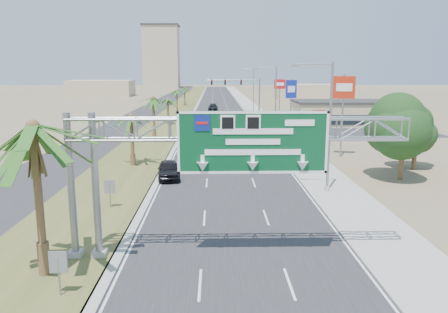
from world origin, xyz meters
The scene contains 30 objects.
road centered at (0.00, 110.00, 0.01)m, with size 12.00×300.00×0.02m, color #28282B.
sidewalk_right centered at (8.50, 110.00, 0.05)m, with size 4.00×300.00×0.10m, color #9E9B93.
median_grass centered at (-10.00, 110.00, 0.06)m, with size 7.00×300.00×0.12m, color #4D5525.
opposing_road centered at (-17.00, 110.00, 0.01)m, with size 8.00×300.00×0.02m, color #28282B.
sign_gantry centered at (-1.06, 9.93, 6.06)m, with size 16.75×1.24×7.50m.
palm_near centered at (-9.20, 8.00, 6.93)m, with size 5.70×5.70×8.35m.
palm_row_b centered at (-9.50, 32.00, 4.90)m, with size 3.99×3.99×5.95m.
palm_row_c centered at (-9.50, 48.00, 5.66)m, with size 3.99×3.99×6.75m.
palm_row_d centered at (-9.50, 66.00, 4.42)m, with size 3.99×3.99×5.45m.
palm_row_e centered at (-9.50, 85.00, 5.09)m, with size 3.99×3.99×6.15m.
palm_row_f centered at (-9.50, 110.00, 4.71)m, with size 3.99×3.99×5.75m.
streetlight_near centered at (7.30, 22.00, 4.69)m, with size 3.27×0.44×10.00m.
streetlight_mid centered at (7.30, 52.00, 4.69)m, with size 3.27×0.44×10.00m.
streetlight_far centered at (7.30, 88.00, 4.69)m, with size 3.27×0.44×10.00m.
signal_mast centered at (5.17, 71.97, 4.85)m, with size 10.28×0.71×8.00m.
store_building centered at (22.00, 66.00, 2.00)m, with size 18.00×10.00×4.00m, color tan.
oak_near centered at (15.00, 26.00, 4.53)m, with size 4.50×4.50×6.80m.
oak_far centered at (18.00, 30.00, 3.82)m, with size 3.50×3.50×5.60m.
median_signback_a centered at (-7.80, 6.00, 1.45)m, with size 0.75×0.08×2.08m.
median_signback_b centered at (-8.50, 18.00, 1.45)m, with size 0.75×0.08×2.08m.
tower_distant centered at (-32.00, 250.00, 17.50)m, with size 20.00×16.00×35.00m, color #B8A78B.
building_distant_left centered at (-45.00, 160.00, 3.00)m, with size 24.00×14.00×6.00m, color tan.
building_distant_right centered at (30.00, 140.00, 2.50)m, with size 20.00×12.00×5.00m, color tan.
car_left_lane centered at (-5.39, 26.69, 0.79)m, with size 1.87×4.66×1.59m, color black.
car_mid_lane centered at (1.50, 52.56, 0.65)m, with size 1.38×3.97×1.31m, color maroon.
car_right_lane centered at (5.32, 58.78, 0.71)m, with size 2.35×5.10×1.42m, color gray.
car_far centered at (-1.65, 94.58, 0.78)m, with size 2.19×5.39×1.56m, color black.
pole_sign_red_near centered at (12.66, 36.36, 7.11)m, with size 2.39×0.94×9.04m.
pole_sign_blue centered at (11.55, 62.51, 6.07)m, with size 1.97×1.03×8.12m.
pole_sign_red_far centered at (11.44, 74.74, 6.30)m, with size 2.22×0.69×8.00m.
Camera 1 is at (-1.32, -10.95, 9.33)m, focal length 35.00 mm.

